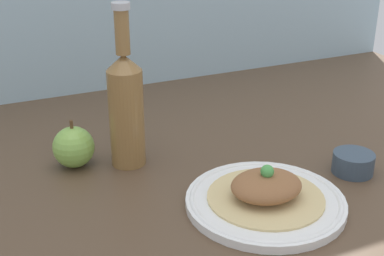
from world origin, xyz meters
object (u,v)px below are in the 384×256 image
Objects in this scene: dipping_bowl at (353,163)px; plate at (265,201)px; apple at (74,147)px; cider_bottle at (126,106)px; plated_food at (266,188)px.

plate is at bearing -170.92° from dipping_bowl.
apple reaches higher than plate.
apple is (-25.79, 27.63, 3.05)cm from plate.
plate is 31.26cm from cider_bottle.
plate is at bearing 0.00° from plated_food.
plate is 37.92cm from apple.
dipping_bowl is (37.13, -21.12, -10.02)cm from cider_bottle.
cider_bottle is 43.87cm from dipping_bowl.
dipping_bowl is (21.18, 3.38, 1.05)cm from plate.
plate is at bearing -56.93° from cider_bottle.
cider_bottle reaches higher than dipping_bowl.
cider_bottle is (-15.95, 24.50, 11.07)cm from plate.
cider_bottle is at bearing 123.07° from plated_food.
dipping_bowl is at bearing 9.08° from plate.
plated_food is at bearing -170.92° from dipping_bowl.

